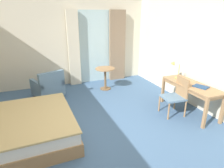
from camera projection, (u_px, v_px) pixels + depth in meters
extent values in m
cube|color=#426084|center=(100.00, 137.00, 3.94)|extent=(6.10, 7.30, 0.10)
cube|color=beige|center=(66.00, 44.00, 6.42)|extent=(5.70, 0.12, 2.76)
cube|color=beige|center=(215.00, 57.00, 4.44)|extent=(0.12, 6.90, 2.76)
cube|color=silver|center=(96.00, 47.00, 6.75)|extent=(1.11, 0.02, 2.43)
cube|color=beige|center=(74.00, 49.00, 6.39)|extent=(0.37, 0.10, 2.44)
cube|color=#897056|center=(117.00, 46.00, 6.93)|extent=(0.58, 0.10, 2.44)
cube|color=#9E754C|center=(17.00, 136.00, 3.70)|extent=(2.17, 1.93, 0.24)
cube|color=white|center=(15.00, 125.00, 3.63)|extent=(2.10, 1.87, 0.21)
cube|color=tan|center=(34.00, 116.00, 3.72)|extent=(1.45, 1.89, 0.03)
cube|color=#9E754C|center=(191.00, 85.00, 4.65)|extent=(0.57, 1.51, 0.04)
cube|color=#9E754C|center=(191.00, 87.00, 4.67)|extent=(0.52, 1.44, 0.08)
cube|color=#9E754C|center=(223.00, 109.00, 4.23)|extent=(0.06, 0.06, 0.69)
cube|color=#9E754C|center=(178.00, 88.00, 5.49)|extent=(0.06, 0.06, 0.69)
cube|color=#9E754C|center=(205.00, 114.00, 4.05)|extent=(0.06, 0.06, 0.69)
cube|color=#9E754C|center=(163.00, 90.00, 5.32)|extent=(0.06, 0.06, 0.69)
cube|color=slate|center=(173.00, 98.00, 4.62)|extent=(0.53, 0.52, 0.04)
cube|color=#9E754C|center=(182.00, 87.00, 4.59)|extent=(0.08, 0.45, 0.46)
cylinder|color=#9E754C|center=(159.00, 103.00, 4.84)|extent=(0.04, 0.04, 0.41)
cylinder|color=#9E754C|center=(169.00, 111.00, 4.45)|extent=(0.04, 0.04, 0.41)
cylinder|color=#9E754C|center=(175.00, 101.00, 4.95)|extent=(0.04, 0.04, 0.41)
cylinder|color=#9E754C|center=(185.00, 109.00, 4.56)|extent=(0.04, 0.04, 0.41)
cylinder|color=tan|center=(178.00, 78.00, 5.07)|extent=(0.17, 0.17, 0.02)
cylinder|color=tan|center=(179.00, 71.00, 5.01)|extent=(0.02, 0.02, 0.35)
cone|color=tan|center=(174.00, 63.00, 5.02)|extent=(0.15, 0.14, 0.15)
cube|color=navy|center=(201.00, 87.00, 4.45)|extent=(0.32, 0.37, 0.02)
cube|color=slate|center=(48.00, 89.00, 5.63)|extent=(0.93, 0.94, 0.30)
cube|color=slate|center=(52.00, 80.00, 5.30)|extent=(0.71, 0.37, 0.44)
cube|color=slate|center=(57.00, 80.00, 5.75)|extent=(0.36, 0.72, 0.16)
cube|color=slate|center=(37.00, 84.00, 5.36)|extent=(0.36, 0.72, 0.16)
cylinder|color=#4C3D2D|center=(53.00, 90.00, 6.10)|extent=(0.04, 0.04, 0.10)
cylinder|color=#4C3D2D|center=(34.00, 95.00, 5.72)|extent=(0.04, 0.04, 0.10)
cylinder|color=#4C3D2D|center=(63.00, 96.00, 5.68)|extent=(0.04, 0.04, 0.10)
cylinder|color=#4C3D2D|center=(44.00, 102.00, 5.30)|extent=(0.04, 0.04, 0.10)
cylinder|color=#9E754C|center=(105.00, 69.00, 6.13)|extent=(0.62, 0.62, 0.03)
cylinder|color=brown|center=(105.00, 79.00, 6.24)|extent=(0.07, 0.07, 0.67)
cylinder|color=brown|center=(105.00, 89.00, 6.35)|extent=(0.34, 0.34, 0.02)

